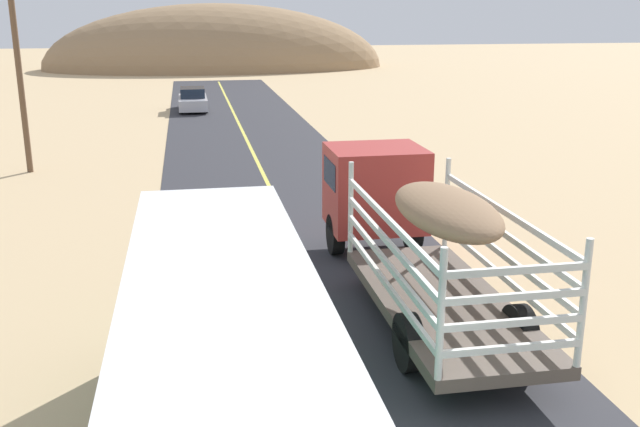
# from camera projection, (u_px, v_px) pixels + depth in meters

# --- Properties ---
(livestock_truck) EXTENTS (2.53, 9.70, 3.02)m
(livestock_truck) POSITION_uv_depth(u_px,v_px,m) (398.00, 210.00, 17.34)
(livestock_truck) COLOR #B2332D
(livestock_truck) RESTS_ON road_surface
(bus) EXTENTS (2.54, 10.00, 3.21)m
(bus) POSITION_uv_depth(u_px,v_px,m) (226.00, 391.00, 9.24)
(bus) COLOR #2D8C66
(bus) RESTS_ON road_surface
(car_far) EXTENTS (1.80, 4.40, 1.46)m
(car_far) POSITION_uv_depth(u_px,v_px,m) (193.00, 100.00, 46.78)
(car_far) COLOR silver
(car_far) RESTS_ON road_surface
(power_pole_mid) EXTENTS (2.20, 0.24, 8.40)m
(power_pole_mid) POSITION_uv_depth(u_px,v_px,m) (18.00, 60.00, 28.26)
(power_pole_mid) COLOR brown
(power_pole_mid) RESTS_ON ground
(distant_hill) EXTENTS (37.37, 19.44, 13.91)m
(distant_hill) POSITION_uv_depth(u_px,v_px,m) (217.00, 68.00, 80.39)
(distant_hill) COLOR #957553
(distant_hill) RESTS_ON ground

